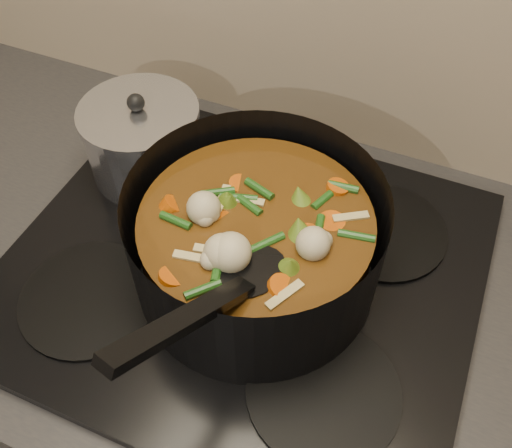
% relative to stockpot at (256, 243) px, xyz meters
% --- Properties ---
extents(counter, '(2.64, 0.64, 0.91)m').
position_rel_stockpot_xyz_m(counter, '(-0.02, 0.01, -0.55)').
color(counter, brown).
rests_on(counter, ground).
extents(stovetop, '(0.62, 0.54, 0.03)m').
position_rel_stockpot_xyz_m(stovetop, '(-0.02, 0.01, -0.08)').
color(stovetop, black).
rests_on(stovetop, counter).
extents(stockpot, '(0.41, 0.48, 0.23)m').
position_rel_stockpot_xyz_m(stockpot, '(0.00, 0.00, 0.00)').
color(stockpot, black).
rests_on(stockpot, stovetop).
extents(saucepan, '(0.17, 0.17, 0.14)m').
position_rel_stockpot_xyz_m(saucepan, '(-0.23, 0.12, -0.01)').
color(saucepan, silver).
rests_on(saucepan, stovetop).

